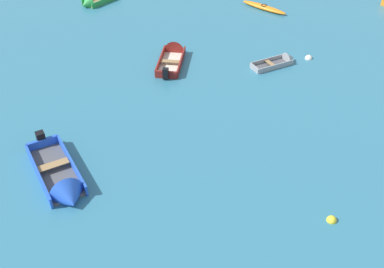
{
  "coord_description": "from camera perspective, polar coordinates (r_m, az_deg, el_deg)",
  "views": [
    {
      "loc": [
        -3.65,
        5.59,
        13.92
      ],
      "look_at": [
        0.0,
        23.1,
        0.15
      ],
      "focal_mm": 44.82,
      "sensor_mm": 36.0,
      "label": 1
    }
  ],
  "objects": [
    {
      "name": "mooring_buoy_midfield",
      "position": [
        29.89,
        13.7,
        8.72
      ],
      "size": [
        0.44,
        0.44,
        0.44
      ],
      "primitive_type": "sphere",
      "color": "silver",
      "rests_on": "ground_plane"
    },
    {
      "name": "rowboat_grey_far_left",
      "position": [
        28.99,
        10.65,
        8.53
      ],
      "size": [
        2.93,
        1.59,
        0.82
      ],
      "color": "#4C4C51",
      "rests_on": "ground_plane"
    },
    {
      "name": "kayak_orange_midfield_left",
      "position": [
        35.95,
        8.56,
        14.69
      ],
      "size": [
        2.69,
        3.22,
        0.34
      ],
      "color": "orange",
      "rests_on": "ground_plane"
    },
    {
      "name": "rowboat_green_back_row_left",
      "position": [
        37.1,
        -11.69,
        15.09
      ],
      "size": [
        3.2,
        2.86,
        1.06
      ],
      "color": "#99754C",
      "rests_on": "ground_plane"
    },
    {
      "name": "rowboat_blue_near_camera",
      "position": [
        20.54,
        -15.14,
        -5.79
      ],
      "size": [
        2.74,
        4.84,
        1.39
      ],
      "color": "#4C4C51",
      "rests_on": "ground_plane"
    },
    {
      "name": "mooring_buoy_central",
      "position": [
        19.54,
        16.26,
        -9.85
      ],
      "size": [
        0.4,
        0.4,
        0.4
      ],
      "primitive_type": "sphere",
      "color": "yellow",
      "rests_on": "ground_plane"
    },
    {
      "name": "rowboat_maroon_distant_center",
      "position": [
        29.07,
        -2.28,
        9.4
      ],
      "size": [
        2.34,
        3.87,
        1.18
      ],
      "color": "beige",
      "rests_on": "ground_plane"
    }
  ]
}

